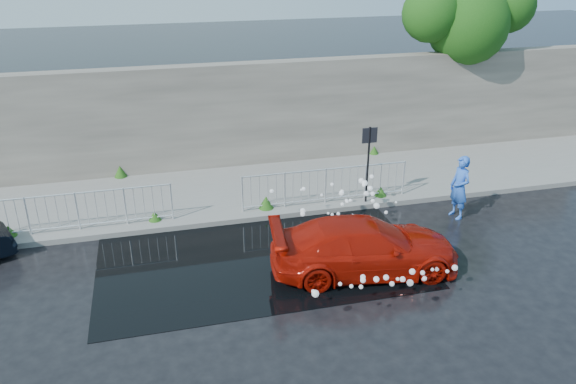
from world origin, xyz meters
name	(u,v)px	position (x,y,z in m)	size (l,w,h in m)	color
ground	(247,280)	(0.00, 0.00, 0.00)	(90.00, 90.00, 0.00)	black
pavement	(218,193)	(0.00, 5.00, 0.07)	(30.00, 4.00, 0.15)	slate
curb	(228,221)	(0.00, 3.00, 0.08)	(30.00, 0.25, 0.16)	slate
retaining_wall	(207,117)	(0.00, 7.20, 1.90)	(30.00, 0.60, 3.50)	#58514A
puddle	(259,256)	(0.50, 1.00, 0.01)	(8.00, 5.00, 0.01)	black
sign_post	(369,153)	(4.20, 3.10, 1.72)	(0.45, 0.06, 2.50)	black
tree	(468,19)	(9.49, 7.41, 4.76)	(5.01, 2.93, 6.19)	#332114
railing_left	(77,210)	(-4.00, 3.35, 0.74)	(5.05, 0.05, 1.10)	silver
railing_right	(326,184)	(3.00, 3.35, 0.74)	(5.05, 0.05, 1.10)	silver
weeds	(214,191)	(-0.19, 4.59, 0.32)	(12.17, 3.93, 0.39)	#154412
water_spray	(359,226)	(3.04, 0.68, 0.72)	(3.58, 5.34, 1.00)	white
red_car	(365,246)	(2.85, -0.25, 0.66)	(1.84, 4.53, 1.32)	#A21106
person	(460,187)	(6.50, 1.80, 0.93)	(0.68, 0.45, 1.86)	blue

